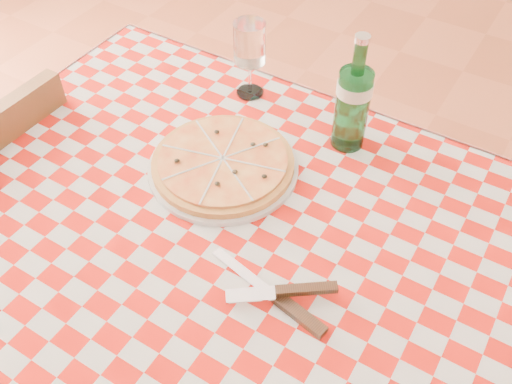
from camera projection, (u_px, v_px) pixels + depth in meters
dining_table at (248, 273)px, 1.07m from camera, size 1.20×0.80×0.75m
tablecloth at (248, 242)px, 1.01m from camera, size 1.30×0.90×0.01m
chair_far at (7, 218)px, 1.41m from camera, size 0.38×0.38×0.83m
pizza_plate at (223, 162)px, 1.11m from camera, size 0.36×0.36×0.04m
water_bottle at (354, 93)px, 1.09m from camera, size 0.09×0.09×0.25m
wine_glass at (250, 60)px, 1.23m from camera, size 0.08×0.08×0.18m
cutlery at (275, 293)px, 0.91m from camera, size 0.30×0.27×0.03m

